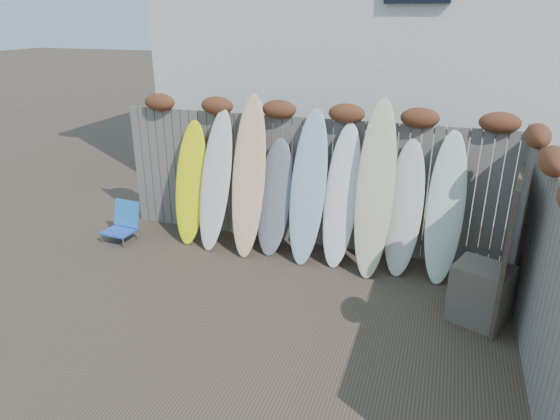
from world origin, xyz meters
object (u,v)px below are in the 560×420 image
(wooden_crate, at_px, (480,293))
(surfboard_0, at_px, (191,183))
(lattice_panel, at_px, (507,249))
(beach_chair, at_px, (123,222))

(wooden_crate, height_order, surfboard_0, surfboard_0)
(lattice_panel, bearing_deg, beach_chair, -175.94)
(surfboard_0, bearing_deg, lattice_panel, -14.55)
(beach_chair, height_order, wooden_crate, wooden_crate)
(lattice_panel, bearing_deg, wooden_crate, -130.76)
(surfboard_0, bearing_deg, beach_chair, -162.95)
(beach_chair, height_order, surfboard_0, surfboard_0)
(wooden_crate, bearing_deg, beach_chair, 173.25)
(wooden_crate, relative_size, lattice_panel, 0.40)
(wooden_crate, xyz_separation_m, surfboard_0, (-4.30, 1.04, 0.58))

